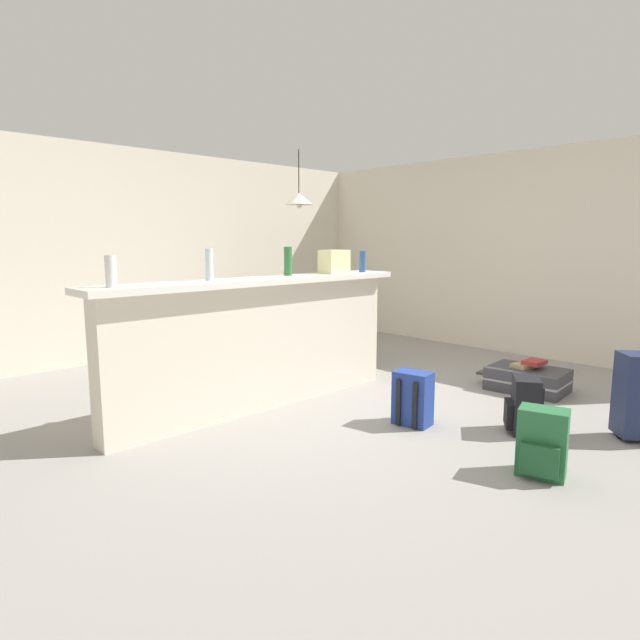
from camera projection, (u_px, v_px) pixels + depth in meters
The scene contains 18 objects.
ground_plane at pixel (345, 403), 4.78m from camera, with size 13.00×13.00×0.05m, color gray.
wall_back at pixel (171, 254), 6.76m from camera, with size 6.60×0.10×2.50m, color silver.
wall_right at pixel (491, 254), 6.89m from camera, with size 0.10×6.00×2.50m, color silver.
partition_half_wall at pixel (261, 347), 4.51m from camera, with size 2.80×0.20×1.06m, color silver.
bar_countertop at pixel (260, 281), 4.43m from camera, with size 2.96×0.40×0.05m, color white.
bottle_white at pixel (111, 271), 3.54m from camera, with size 0.07×0.07×0.21m, color silver.
bottle_clear at pixel (209, 265), 4.15m from camera, with size 0.06×0.06×0.25m, color silver.
bottle_green at pixel (288, 261), 4.72m from camera, with size 0.07×0.07×0.25m, color #2D6B38.
bottle_blue at pixel (362, 261), 5.23m from camera, with size 0.06×0.06×0.21m, color #284C89.
grocery_bag at pixel (334, 262), 5.01m from camera, with size 0.26×0.18×0.22m, color beige.
dining_table at pixel (305, 303), 6.62m from camera, with size 1.10×0.80×0.74m.
dining_chair_near_partition at pixel (336, 318), 6.23m from camera, with size 0.47×0.47×0.93m.
pendant_lamp at pixel (299, 199), 6.49m from camera, with size 0.34×0.34×0.69m.
suitcase_flat_charcoal at pixel (527, 379), 5.07m from camera, with size 0.55×0.85×0.22m.
backpack_green at pixel (542, 444), 3.23m from camera, with size 0.30×0.32×0.42m.
backpack_blue at pixel (413, 399), 4.14m from camera, with size 0.28×0.31×0.42m.
backpack_black at pixel (524, 406), 3.96m from camera, with size 0.33×0.33×0.42m.
book_stack at pixel (529, 364), 5.06m from camera, with size 0.27×0.26×0.08m.
Camera 1 is at (-3.36, -3.16, 1.43)m, focal length 29.94 mm.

